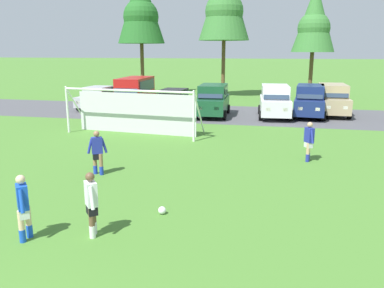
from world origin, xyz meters
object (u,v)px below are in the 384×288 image
object	(u,v)px
soccer_goal	(134,110)
parked_car_slot_far_left	(98,98)
parked_car_slot_right	(310,101)
player_midfield_center	(97,153)
player_striker_near	(92,205)
soccer_ball	(162,210)
parked_car_slot_far_right	(332,99)
parked_car_slot_center	(213,100)
player_winger_right	(309,142)
player_defender_far	(23,208)
parked_car_slot_left	(135,94)
parked_car_slot_center_left	(174,101)
parked_car_slot_center_right	(275,101)

from	to	relation	value
soccer_goal	parked_car_slot_far_left	bearing A→B (deg)	126.18
parked_car_slot_right	player_midfield_center	bearing A→B (deg)	-119.11
player_striker_near	soccer_goal	bearing A→B (deg)	105.81
soccer_ball	parked_car_slot_right	world-z (taller)	parked_car_slot_right
parked_car_slot_far_right	parked_car_slot_center	bearing A→B (deg)	-165.00
player_midfield_center	parked_car_slot_far_right	bearing A→B (deg)	58.29
player_striker_near	parked_car_slot_far_right	xyz separation A→B (m)	(7.96, 20.90, 0.29)
soccer_ball	player_winger_right	size ratio (longest dim) A/B	0.13
soccer_ball	player_defender_far	size ratio (longest dim) A/B	0.13
player_striker_near	player_defender_far	size ratio (longest dim) A/B	1.00
player_midfield_center	parked_car_slot_center	bearing A→B (deg)	82.27
soccer_goal	parked_car_slot_left	distance (m)	7.97
parked_car_slot_center_left	parked_car_slot_center	bearing A→B (deg)	-15.44
soccer_ball	parked_car_slot_far_left	size ratio (longest dim) A/B	0.05
parked_car_slot_center	parked_car_slot_right	bearing A→B (deg)	9.41
soccer_ball	player_winger_right	distance (m)	7.88
parked_car_slot_center_left	parked_car_slot_center	distance (m)	3.17
parked_car_slot_left	player_striker_near	bearing A→B (deg)	-72.53
soccer_goal	player_winger_right	size ratio (longest dim) A/B	4.61
parked_car_slot_center_left	parked_car_slot_far_left	bearing A→B (deg)	174.30
soccer_goal	player_winger_right	xyz separation A→B (m)	(8.95, -3.63, -0.47)
parked_car_slot_right	soccer_ball	bearing A→B (deg)	-105.63
player_defender_far	parked_car_slot_far_left	bearing A→B (deg)	111.01
player_defender_far	parked_car_slot_left	world-z (taller)	parked_car_slot_left
parked_car_slot_left	parked_car_slot_center	world-z (taller)	parked_car_slot_left
soccer_ball	player_midfield_center	distance (m)	4.56
soccer_goal	parked_car_slot_center_right	xyz separation A→B (m)	(7.39, 7.26, -0.18)
parked_car_slot_left	parked_car_slot_center_left	size ratio (longest dim) A/B	1.14
player_winger_right	parked_car_slot_center	size ratio (longest dim) A/B	0.35
parked_car_slot_center_left	parked_car_slot_center_right	distance (m)	7.26
soccer_ball	parked_car_slot_left	distance (m)	19.19
parked_car_slot_center	parked_car_slot_center_right	world-z (taller)	same
player_striker_near	parked_car_slot_center	bearing A→B (deg)	90.50
player_winger_right	parked_car_slot_far_left	size ratio (longest dim) A/B	0.38
player_winger_right	parked_car_slot_right	world-z (taller)	parked_car_slot_right
player_striker_near	player_winger_right	distance (m)	9.93
parked_car_slot_far_left	parked_car_slot_left	world-z (taller)	parked_car_slot_left
parked_car_slot_far_right	player_defender_far	bearing A→B (deg)	-113.81
parked_car_slot_right	parked_car_slot_far_right	world-z (taller)	same
player_defender_far	parked_car_slot_center_left	bearing A→B (deg)	94.87
parked_car_slot_far_left	parked_car_slot_center_right	world-z (taller)	parked_car_slot_center_right
soccer_goal	parked_car_slot_far_left	size ratio (longest dim) A/B	1.77
player_midfield_center	parked_car_slot_far_left	bearing A→B (deg)	115.42
player_winger_right	player_defender_far	bearing A→B (deg)	-129.07
parked_car_slot_center_left	parked_car_slot_center_right	size ratio (longest dim) A/B	0.90
parked_car_slot_left	parked_car_slot_far_right	distance (m)	14.13
player_midfield_center	parked_car_slot_left	distance (m)	15.21
player_defender_far	parked_car_slot_left	size ratio (longest dim) A/B	0.34
parked_car_slot_center_right	player_winger_right	bearing A→B (deg)	-81.83
player_winger_right	parked_car_slot_left	world-z (taller)	parked_car_slot_left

